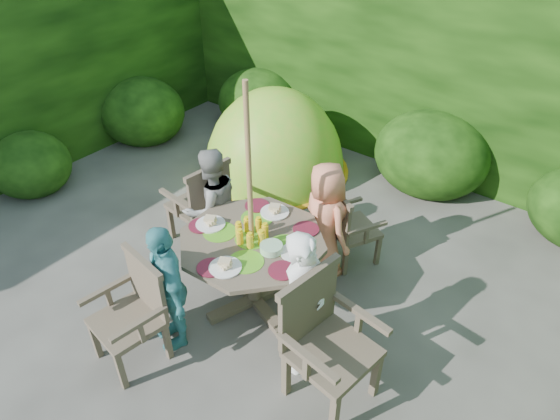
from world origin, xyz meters
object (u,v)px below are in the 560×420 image
Objects in this scene: parasol_pole at (251,208)px; dome_tent at (274,170)px; garden_chair_back at (348,226)px; garden_chair_front at (134,311)px; child_front at (168,287)px; garden_chair_left at (202,202)px; child_left at (212,207)px; child_right at (304,304)px; child_back at (325,222)px; garden_chair_right at (324,339)px; patio_table at (253,250)px.

dome_tent is (-1.36, 2.02, -1.10)m from parasol_pole.
garden_chair_back is 0.91× the size of garden_chair_front.
garden_chair_back is 0.68× the size of child_front.
child_left reaches higher than garden_chair_left.
child_right is at bearing 50.94° from child_front.
garden_chair_right is at bearing 146.63° from child_back.
child_right is 1.60m from child_left.
child_right reaches higher than garden_chair_front.
garden_chair_front is (-0.74, -2.08, 0.04)m from garden_chair_back.
child_front is (-0.27, -0.75, -0.04)m from patio_table.
parasol_pole is at bearing 78.06° from garden_chair_front.
garden_chair_left is at bearing 159.45° from parasol_pole.
garden_chair_front is 0.69× the size of child_right.
patio_table is 1.27× the size of child_right.
garden_chair_back is at bearing 140.61° from child_left.
garden_chair_front is at bearing -54.55° from dome_tent.
child_right is (0.75, -0.27, -0.44)m from parasol_pole.
patio_table is at bearing 77.53° from garden_chair_right.
garden_chair_right reaches higher than garden_chair_back.
parasol_pole reaches higher than child_right.
garden_chair_left is at bearing 159.51° from patio_table.
child_left is (-1.77, 0.65, 0.07)m from garden_chair_right.
child_right reaches higher than child_left.
patio_table reaches higher than garden_chair_back.
child_right is 1.13m from child_front.
patio_table is at bearing 95.62° from child_front.
child_back is at bearing 41.62° from garden_chair_right.
dome_tent reaches higher than patio_table.
parasol_pole is 2.67m from dome_tent.
garden_chair_back is 2.03m from dome_tent.
garden_chair_left reaches higher than garden_chair_front.
garden_chair_right is 1.34m from child_front.
dome_tent is (-0.61, 1.75, -0.63)m from child_left.
child_left is (0.27, -0.12, 0.12)m from garden_chair_left.
child_front reaches higher than garden_chair_front.
parasol_pole is 0.94m from child_front.
dome_tent is at bearing 124.03° from patio_table.
child_right reaches higher than patio_table.
child_right is at bearing 86.11° from child_left.
child_right is (-0.27, 0.11, 0.10)m from garden_chair_right.
garden_chair_right is at bearing 142.55° from garden_chair_back.
child_back is (-0.49, 1.02, -0.04)m from child_right.
child_front is (0.12, 0.28, 0.12)m from garden_chair_front.
garden_chair_left is at bearing -60.83° from dome_tent.
patio_table is 1.34× the size of child_left.
garden_chair_left is 0.78× the size of child_front.
child_back is at bearing 78.41° from garden_chair_front.
garden_chair_right is 0.31m from child_right.
garden_chair_right is 0.84× the size of child_back.
parasol_pole is at bearing 86.11° from child_left.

